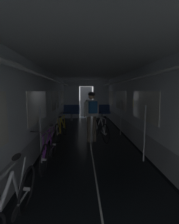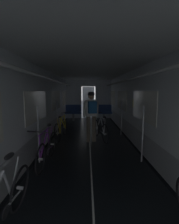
% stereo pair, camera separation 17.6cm
% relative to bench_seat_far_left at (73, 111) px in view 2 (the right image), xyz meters
% --- Properties ---
extents(train_car_shell, '(3.14, 12.34, 2.57)m').
position_rel_bench_seat_far_left_xyz_m(train_car_shell, '(0.90, -4.47, 1.13)').
color(train_car_shell, black).
rests_on(train_car_shell, ground).
extents(bench_seat_far_left, '(0.98, 0.51, 0.95)m').
position_rel_bench_seat_far_left_xyz_m(bench_seat_far_left, '(0.00, 0.00, 0.00)').
color(bench_seat_far_left, gray).
rests_on(bench_seat_far_left, ground).
extents(bench_seat_far_right, '(0.98, 0.51, 0.95)m').
position_rel_bench_seat_far_left_xyz_m(bench_seat_far_right, '(1.80, 0.00, 0.00)').
color(bench_seat_far_right, gray).
rests_on(bench_seat_far_right, ground).
extents(bicycle_purple, '(0.44, 1.69, 0.95)m').
position_rel_bench_seat_far_left_xyz_m(bicycle_purple, '(-0.15, -6.07, -0.18)').
color(bicycle_purple, black).
rests_on(bicycle_purple, ground).
extents(bicycle_silver, '(0.44, 1.69, 0.96)m').
position_rel_bench_seat_far_left_xyz_m(bicycle_silver, '(-0.19, -8.14, -0.19)').
color(bicycle_silver, black).
rests_on(bicycle_silver, ground).
extents(bicycle_yellow, '(0.48, 1.69, 0.95)m').
position_rel_bench_seat_far_left_xyz_m(bicycle_yellow, '(-0.14, -3.86, -0.19)').
color(bicycle_yellow, black).
rests_on(bicycle_yellow, ground).
extents(person_cyclist_aisle, '(0.56, 0.44, 1.73)m').
position_rel_bench_seat_far_left_xyz_m(person_cyclist_aisle, '(0.96, -4.27, 0.50)').
color(person_cyclist_aisle, brown).
rests_on(person_cyclist_aisle, ground).
extents(bicycle_white_in_aisle, '(0.55, 1.65, 0.94)m').
position_rel_bench_seat_far_left_xyz_m(bicycle_white_in_aisle, '(1.29, -4.01, -0.18)').
color(bicycle_white_in_aisle, black).
rests_on(bicycle_white_in_aisle, ground).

